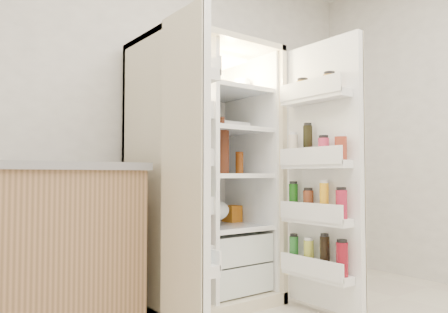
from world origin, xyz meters
TOP-DOWN VIEW (x-y plane):
  - wall_back at (0.00, 2.00)m, footprint 4.00×0.02m
  - refrigerator at (0.15, 1.65)m, footprint 0.92×0.70m
  - freezer_door at (-0.36, 1.05)m, footprint 0.15×0.40m
  - fridge_door at (0.62, 0.96)m, footprint 0.17×0.58m
  - kitchen_counter at (-1.09, 1.64)m, footprint 1.31×0.70m

SIDE VIEW (x-z plane):
  - kitchen_counter at x=-1.09m, z-range 0.00..0.96m
  - refrigerator at x=0.15m, z-range -0.16..1.64m
  - fridge_door at x=0.62m, z-range 0.01..1.73m
  - freezer_door at x=-0.36m, z-range 0.03..1.75m
  - wall_back at x=0.00m, z-range 0.00..2.70m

